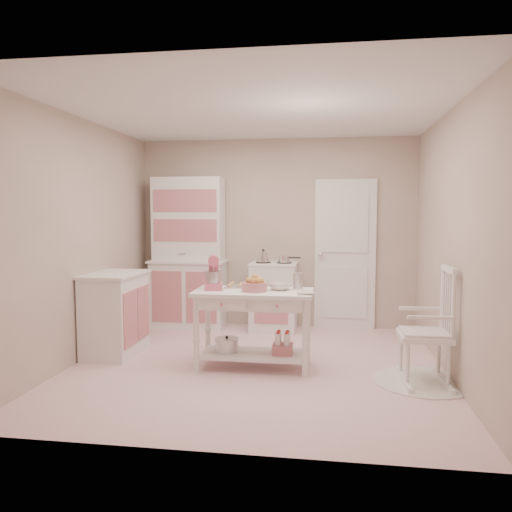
{
  "coord_description": "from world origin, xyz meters",
  "views": [
    {
      "loc": [
        0.75,
        -5.01,
        1.59
      ],
      "look_at": [
        -0.07,
        0.45,
        1.11
      ],
      "focal_mm": 35.0,
      "sensor_mm": 36.0,
      "label": 1
    }
  ],
  "objects_px": {
    "hutch": "(188,252)",
    "bread_basket": "(255,287)",
    "rocking_chair": "(425,325)",
    "stove": "(274,296)",
    "base_cabinet": "(115,314)",
    "stand_mixer": "(214,273)",
    "work_table": "(254,329)"
  },
  "relations": [
    {
      "from": "rocking_chair",
      "to": "work_table",
      "type": "height_order",
      "value": "rocking_chair"
    },
    {
      "from": "rocking_chair",
      "to": "stand_mixer",
      "type": "bearing_deg",
      "value": 171.09
    },
    {
      "from": "work_table",
      "to": "base_cabinet",
      "type": "bearing_deg",
      "value": 170.87
    },
    {
      "from": "rocking_chair",
      "to": "stand_mixer",
      "type": "distance_m",
      "value": 2.12
    },
    {
      "from": "base_cabinet",
      "to": "work_table",
      "type": "bearing_deg",
      "value": -9.13
    },
    {
      "from": "work_table",
      "to": "bread_basket",
      "type": "relative_size",
      "value": 4.8
    },
    {
      "from": "work_table",
      "to": "rocking_chair",
      "type": "bearing_deg",
      "value": -7.27
    },
    {
      "from": "hutch",
      "to": "work_table",
      "type": "xyz_separation_m",
      "value": [
        1.18,
        -1.71,
        -0.64
      ]
    },
    {
      "from": "stove",
      "to": "bread_basket",
      "type": "bearing_deg",
      "value": -89.94
    },
    {
      "from": "stove",
      "to": "rocking_chair",
      "type": "bearing_deg",
      "value": -49.01
    },
    {
      "from": "hutch",
      "to": "rocking_chair",
      "type": "xyz_separation_m",
      "value": [
        2.83,
        -1.92,
        -0.49
      ]
    },
    {
      "from": "stove",
      "to": "base_cabinet",
      "type": "xyz_separation_m",
      "value": [
        -1.63,
        -1.4,
        0.0
      ]
    },
    {
      "from": "work_table",
      "to": "stand_mixer",
      "type": "bearing_deg",
      "value": 177.27
    },
    {
      "from": "bread_basket",
      "to": "rocking_chair",
      "type": "bearing_deg",
      "value": -5.62
    },
    {
      "from": "work_table",
      "to": "stand_mixer",
      "type": "height_order",
      "value": "stand_mixer"
    },
    {
      "from": "hutch",
      "to": "base_cabinet",
      "type": "height_order",
      "value": "hutch"
    },
    {
      "from": "hutch",
      "to": "base_cabinet",
      "type": "relative_size",
      "value": 2.26
    },
    {
      "from": "hutch",
      "to": "bread_basket",
      "type": "relative_size",
      "value": 8.32
    },
    {
      "from": "base_cabinet",
      "to": "bread_basket",
      "type": "xyz_separation_m",
      "value": [
        1.63,
        -0.31,
        0.39
      ]
    },
    {
      "from": "hutch",
      "to": "stove",
      "type": "bearing_deg",
      "value": -2.39
    },
    {
      "from": "stove",
      "to": "rocking_chair",
      "type": "height_order",
      "value": "rocking_chair"
    },
    {
      "from": "hutch",
      "to": "rocking_chair",
      "type": "height_order",
      "value": "hutch"
    },
    {
      "from": "rocking_chair",
      "to": "stand_mixer",
      "type": "relative_size",
      "value": 3.24
    },
    {
      "from": "stove",
      "to": "work_table",
      "type": "distance_m",
      "value": 1.66
    },
    {
      "from": "rocking_chair",
      "to": "work_table",
      "type": "relative_size",
      "value": 0.92
    },
    {
      "from": "rocking_chair",
      "to": "bread_basket",
      "type": "relative_size",
      "value": 4.4
    },
    {
      "from": "stove",
      "to": "bread_basket",
      "type": "xyz_separation_m",
      "value": [
        0.0,
        -1.71,
        0.39
      ]
    },
    {
      "from": "work_table",
      "to": "stand_mixer",
      "type": "xyz_separation_m",
      "value": [
        -0.42,
        0.02,
        0.57
      ]
    },
    {
      "from": "hutch",
      "to": "stand_mixer",
      "type": "xyz_separation_m",
      "value": [
        0.76,
        -1.69,
        -0.07
      ]
    },
    {
      "from": "stove",
      "to": "work_table",
      "type": "bearing_deg",
      "value": -90.63
    },
    {
      "from": "base_cabinet",
      "to": "stand_mixer",
      "type": "xyz_separation_m",
      "value": [
        1.19,
        -0.24,
        0.51
      ]
    },
    {
      "from": "hutch",
      "to": "stand_mixer",
      "type": "distance_m",
      "value": 1.86
    }
  ]
}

